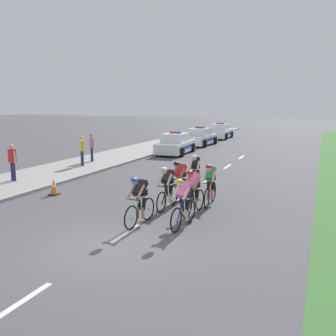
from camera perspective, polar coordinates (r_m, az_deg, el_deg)
ground_plane at (r=9.87m, az=-9.65°, el=-11.88°), size 160.00×160.00×0.00m
sidewalk_slab at (r=25.43m, az=-7.72°, el=1.84°), size 4.01×60.00×0.12m
kerb_edge at (r=24.52m, az=-3.84°, el=1.61°), size 0.16×60.00×0.13m
lane_markings_centre at (r=16.03m, az=4.00°, el=-3.16°), size 0.14×21.60×0.01m
cyclist_lead at (r=11.18m, az=-4.41°, el=-4.88°), size 0.44×1.72×1.56m
cyclist_second at (r=10.94m, az=2.35°, el=-5.19°), size 0.44×1.72×1.56m
cyclist_third at (r=12.79m, az=-0.13°, el=-2.94°), size 0.42×1.72×1.56m
cyclist_fourth at (r=12.24m, az=3.90°, el=-3.55°), size 0.45×1.72×1.56m
cyclist_fifth at (r=13.93m, az=1.86°, el=-1.86°), size 0.45×1.72×1.56m
cyclist_sixth at (r=13.40m, az=6.51°, el=-2.40°), size 0.43×1.72×1.56m
cyclist_seventh at (r=15.67m, az=4.22°, el=-0.54°), size 0.44×1.72×1.56m
police_car_nearest at (r=26.70m, az=1.20°, el=3.65°), size 2.17×4.48×1.59m
police_car_second at (r=32.09m, az=4.97°, el=4.70°), size 2.16×4.48×1.59m
police_car_third at (r=38.55m, az=8.06°, el=5.54°), size 2.08×4.44×1.59m
traffic_cone_near at (r=15.55m, az=-17.16°, el=-2.84°), size 0.36×0.36×0.64m
spectator_closest at (r=21.45m, az=-13.10°, el=2.90°), size 0.44×0.41×1.68m
spectator_middle at (r=18.28m, az=-22.81°, el=1.16°), size 0.52×0.32×1.68m
spectator_back at (r=22.93m, az=-11.66°, el=3.41°), size 0.42×0.43×1.68m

